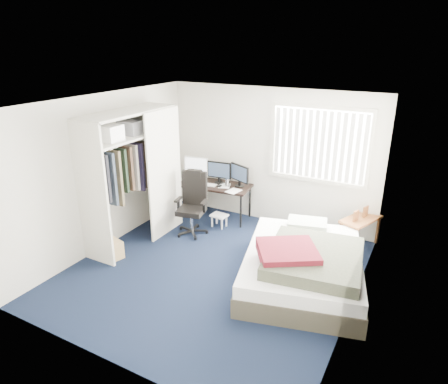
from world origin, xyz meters
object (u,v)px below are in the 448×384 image
office_chair (193,209)px  nightstand (361,222)px  desk (215,182)px  bed (304,265)px

office_chair → nightstand: 2.86m
desk → office_chair: bearing=-91.7°
nightstand → bed: size_ratio=0.33×
desk → bed: (2.23, -1.41, -0.42)m
bed → office_chair: bearing=164.2°
office_chair → bed: size_ratio=0.46×
desk → bed: 2.67m
office_chair → bed: bearing=-15.8°
desk → bed: bearing=-32.4°
nightstand → bed: (-0.48, -1.51, -0.15)m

